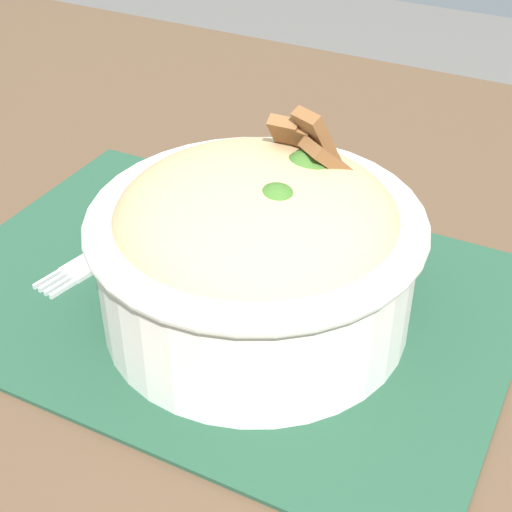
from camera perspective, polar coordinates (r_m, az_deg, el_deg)
The scene contains 4 objects.
table at distance 0.58m, azimuth -2.41°, elevation -7.90°, with size 1.37×0.95×0.73m.
placemat at distance 0.54m, azimuth -3.19°, elevation -2.97°, with size 0.40×0.28×0.00m, color #1E422D.
bowl at distance 0.48m, azimuth 0.05°, elevation 0.84°, with size 0.25×0.25×0.14m.
fork at distance 0.58m, azimuth -11.42°, elevation 0.04°, with size 0.04×0.13×0.00m.
Camera 1 is at (-0.22, 0.36, 1.06)m, focal length 53.59 mm.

